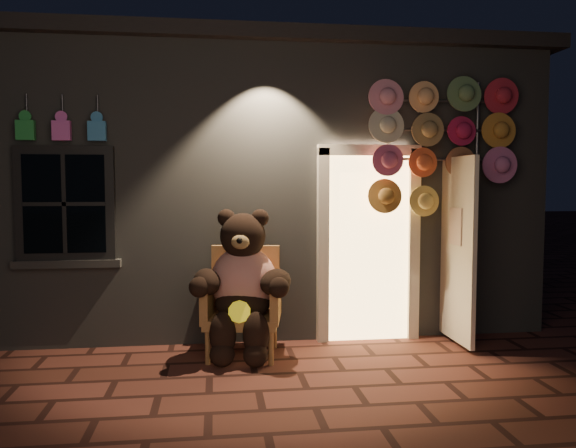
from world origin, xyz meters
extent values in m
plane|color=brown|center=(0.00, 0.00, 0.00)|extent=(60.00, 60.00, 0.00)
cube|color=slate|center=(0.00, 4.00, 1.65)|extent=(7.00, 5.00, 3.30)
cube|color=black|center=(0.00, 4.00, 3.38)|extent=(7.30, 5.30, 0.16)
cube|color=black|center=(-1.90, 1.46, 1.55)|extent=(1.00, 0.10, 1.20)
cube|color=black|center=(-1.90, 1.43, 1.55)|extent=(0.82, 0.06, 1.02)
cube|color=slate|center=(-1.90, 1.46, 0.92)|extent=(1.10, 0.14, 0.08)
cube|color=#FFC872|center=(1.35, 1.48, 1.05)|extent=(0.92, 0.10, 2.10)
cube|color=beige|center=(0.83, 1.44, 1.05)|extent=(0.12, 0.12, 2.20)
cube|color=beige|center=(1.87, 1.44, 1.05)|extent=(0.12, 0.12, 2.20)
cube|color=beige|center=(1.35, 1.44, 2.13)|extent=(1.16, 0.12, 0.12)
cube|color=beige|center=(2.25, 1.10, 1.05)|extent=(0.05, 0.80, 2.00)
cube|color=green|center=(-2.25, 1.38, 2.30)|extent=(0.18, 0.07, 0.20)
cylinder|color=#59595E|center=(-2.25, 1.44, 2.55)|extent=(0.02, 0.02, 0.25)
cube|color=#DF5BBD|center=(-1.90, 1.38, 2.30)|extent=(0.18, 0.07, 0.20)
cylinder|color=#59595E|center=(-1.90, 1.44, 2.55)|extent=(0.02, 0.02, 0.25)
cube|color=teal|center=(-1.55, 1.38, 2.30)|extent=(0.18, 0.07, 0.20)
cylinder|color=#59595E|center=(-1.55, 1.44, 2.55)|extent=(0.02, 0.02, 0.25)
cube|color=#B07344|center=(-0.08, 1.01, 0.38)|extent=(0.82, 0.78, 0.10)
cube|color=#B07344|center=(-0.03, 1.31, 0.74)|extent=(0.72, 0.20, 0.72)
cube|color=#B07344|center=(-0.42, 1.04, 0.59)|extent=(0.18, 0.62, 0.41)
cube|color=#B07344|center=(0.25, 0.93, 0.59)|extent=(0.18, 0.62, 0.41)
cylinder|color=#B07344|center=(-0.44, 0.77, 0.16)|extent=(0.05, 0.05, 0.33)
cylinder|color=#B07344|center=(0.17, 0.67, 0.16)|extent=(0.05, 0.05, 0.33)
cylinder|color=#B07344|center=(-0.34, 1.34, 0.16)|extent=(0.05, 0.05, 0.33)
cylinder|color=#B07344|center=(0.27, 1.24, 0.16)|extent=(0.05, 0.05, 0.33)
ellipsoid|color=red|center=(-0.07, 1.05, 0.76)|extent=(0.76, 0.65, 0.71)
ellipsoid|color=black|center=(-0.08, 0.97, 0.55)|extent=(0.63, 0.56, 0.34)
sphere|color=black|center=(-0.08, 1.00, 1.23)|extent=(0.53, 0.53, 0.46)
sphere|color=black|center=(-0.24, 1.06, 1.41)|extent=(0.18, 0.18, 0.18)
sphere|color=black|center=(0.10, 1.01, 1.41)|extent=(0.18, 0.18, 0.18)
ellipsoid|color=olive|center=(-0.11, 0.80, 1.19)|extent=(0.20, 0.15, 0.14)
ellipsoid|color=black|center=(-0.44, 0.89, 0.79)|extent=(0.34, 0.51, 0.26)
ellipsoid|color=black|center=(0.23, 0.78, 0.79)|extent=(0.46, 0.54, 0.26)
ellipsoid|color=black|center=(-0.29, 0.70, 0.31)|extent=(0.26, 0.26, 0.44)
ellipsoid|color=black|center=(0.03, 0.65, 0.31)|extent=(0.26, 0.26, 0.44)
sphere|color=black|center=(-0.30, 0.64, 0.13)|extent=(0.24, 0.24, 0.24)
sphere|color=black|center=(0.02, 0.59, 0.13)|extent=(0.24, 0.24, 0.24)
cylinder|color=yellow|center=(-0.13, 0.68, 0.53)|extent=(0.23, 0.12, 0.21)
cylinder|color=#59595E|center=(2.58, 1.38, 1.44)|extent=(0.04, 0.04, 2.89)
cylinder|color=#59595E|center=(2.26, 1.36, 2.67)|extent=(1.28, 0.03, 0.03)
cylinder|color=#59595E|center=(2.26, 1.36, 2.35)|extent=(1.28, 0.03, 0.03)
cylinder|color=#59595E|center=(2.26, 1.36, 2.03)|extent=(1.28, 0.03, 0.03)
cylinder|color=pink|center=(1.50, 1.30, 2.73)|extent=(0.36, 0.11, 0.37)
cylinder|color=#FAB675|center=(1.93, 1.27, 2.73)|extent=(0.36, 0.11, 0.37)
cylinder|color=#608753|center=(2.36, 1.24, 2.73)|extent=(0.36, 0.11, 0.37)
cylinder|color=red|center=(2.78, 1.30, 2.73)|extent=(0.36, 0.11, 0.37)
cylinder|color=beige|center=(1.50, 1.27, 2.35)|extent=(0.36, 0.11, 0.37)
cylinder|color=#97794A|center=(1.93, 1.24, 2.35)|extent=(0.36, 0.11, 0.37)
cylinder|color=#C31C4C|center=(2.36, 1.30, 2.35)|extent=(0.36, 0.11, 0.37)
cylinder|color=orange|center=(2.78, 1.27, 2.35)|extent=(0.36, 0.11, 0.37)
cylinder|color=#CC5582|center=(1.50, 1.24, 1.98)|extent=(0.36, 0.11, 0.37)
cylinder|color=#E35D32|center=(1.93, 1.30, 1.98)|extent=(0.36, 0.11, 0.37)
cylinder|color=#9C5B39|center=(2.36, 1.27, 1.98)|extent=(0.36, 0.11, 0.37)
cylinder|color=pink|center=(2.78, 1.24, 1.98)|extent=(0.36, 0.11, 0.37)
cylinder|color=#9E6B2B|center=(1.50, 1.30, 1.60)|extent=(0.36, 0.11, 0.37)
cylinder|color=#E6C75F|center=(1.93, 1.27, 1.60)|extent=(0.36, 0.11, 0.37)
camera|label=1|loc=(-0.35, -4.64, 1.75)|focal=35.00mm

